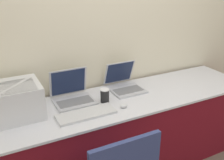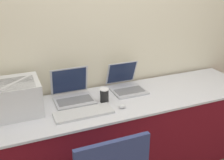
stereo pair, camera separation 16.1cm
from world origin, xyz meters
The scene contains 8 objects.
wall_back centered at (0.00, 0.71, 1.30)m, with size 8.00×0.05×2.60m.
table centered at (0.00, 0.32, 0.36)m, with size 2.50×0.66×0.72m.
printer centered at (-0.92, 0.43, 0.86)m, with size 0.37×0.35×0.26m.
laptop_left centered at (-0.45, 0.48, 0.78)m, with size 0.33×0.30×0.26m.
laptop_right centered at (0.07, 0.49, 0.78)m, with size 0.30×0.34×0.25m.
external_keyboard centered at (-0.44, 0.19, 0.73)m, with size 0.47×0.17×0.02m.
coffee_cup centered at (-0.22, 0.33, 0.78)m, with size 0.08×0.08×0.12m.
mouse centered at (-0.12, 0.17, 0.74)m, with size 0.06×0.04×0.03m.
Camera 1 is at (-1.08, -1.49, 1.75)m, focal length 42.00 mm.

